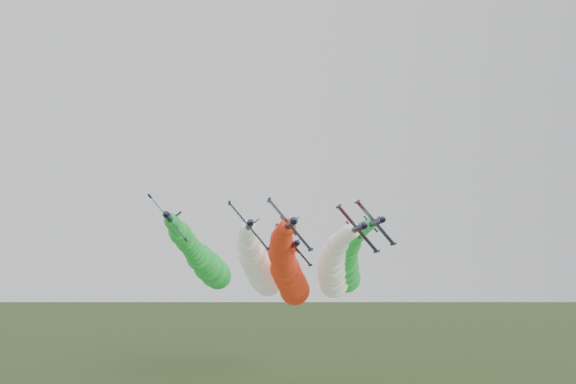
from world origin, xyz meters
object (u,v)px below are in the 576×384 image
(jet_outer_left, at_px, (205,262))
(jet_outer_right, at_px, (346,265))
(jet_inner_left, at_px, (259,268))
(jet_trail, at_px, (290,278))
(jet_lead, at_px, (287,269))
(jet_inner_right, at_px, (333,270))

(jet_outer_left, bearing_deg, jet_outer_right, 0.47)
(jet_outer_left, distance_m, jet_outer_right, 40.78)
(jet_inner_left, xyz_separation_m, jet_outer_left, (-15.05, 7.29, 1.82))
(jet_inner_left, distance_m, jet_outer_left, 16.81)
(jet_outer_right, bearing_deg, jet_trail, 151.59)
(jet_trail, bearing_deg, jet_lead, -98.55)
(jet_outer_right, bearing_deg, jet_outer_left, -179.53)
(jet_inner_left, bearing_deg, jet_inner_right, 0.86)
(jet_inner_left, distance_m, jet_outer_right, 26.86)
(jet_outer_left, bearing_deg, jet_inner_left, -25.84)
(jet_inner_left, height_order, jet_inner_right, jet_inner_left)
(jet_lead, height_order, jet_inner_left, jet_inner_left)
(jet_lead, relative_size, jet_trail, 0.99)
(jet_inner_right, xyz_separation_m, jet_outer_right, (5.30, 7.32, 1.49))
(jet_inner_right, distance_m, jet_outer_left, 36.22)
(jet_inner_right, relative_size, jet_outer_left, 1.00)
(jet_inner_left, distance_m, jet_inner_right, 20.44)
(jet_outer_right, bearing_deg, jet_inner_left, -163.50)
(jet_outer_left, height_order, jet_outer_right, jet_outer_left)
(jet_lead, relative_size, jet_outer_left, 1.00)
(jet_outer_left, bearing_deg, jet_lead, -36.52)
(jet_lead, bearing_deg, jet_trail, 81.45)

